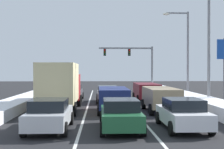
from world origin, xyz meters
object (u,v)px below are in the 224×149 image
(suv_tan_right_lane_second, at_px, (161,97))
(street_lamp_right_far, at_px, (185,47))
(sedan_gray_center_lane_third, at_px, (107,94))
(box_truck_left_lane_second, at_px, (60,84))
(sedan_silver_left_lane_nearest, at_px, (50,114))
(sedan_white_right_lane_nearest, at_px, (183,114))
(suv_navy_center_lane_second, at_px, (113,98))
(street_lamp_right_mid, at_px, (205,36))
(suv_maroon_right_lane_third, at_px, (146,91))
(sedan_green_center_lane_nearest, at_px, (121,114))
(sedan_charcoal_left_lane_third, at_px, (72,92))
(traffic_light_gantry, at_px, (135,59))

(suv_tan_right_lane_second, xyz_separation_m, street_lamp_right_far, (4.33, 9.64, 4.20))
(suv_tan_right_lane_second, bearing_deg, sedan_gray_center_lane_third, 118.41)
(box_truck_left_lane_second, bearing_deg, sedan_silver_left_lane_nearest, -87.24)
(sedan_white_right_lane_nearest, bearing_deg, suv_navy_center_lane_second, 116.44)
(sedan_white_right_lane_nearest, distance_m, street_lamp_right_mid, 11.16)
(suv_tan_right_lane_second, height_order, suv_maroon_right_lane_third, same)
(sedan_green_center_lane_nearest, bearing_deg, suv_tan_right_lane_second, 63.50)
(sedan_gray_center_lane_third, relative_size, sedan_charcoal_left_lane_third, 1.00)
(sedan_gray_center_lane_third, bearing_deg, street_lamp_right_far, 21.63)
(sedan_white_right_lane_nearest, height_order, suv_maroon_right_lane_third, suv_maroon_right_lane_third)
(street_lamp_right_far, bearing_deg, sedan_white_right_lane_nearest, -105.72)
(sedan_gray_center_lane_third, distance_m, box_truck_left_lane_second, 7.02)
(traffic_light_gantry, bearing_deg, street_lamp_right_far, -73.61)
(traffic_light_gantry, bearing_deg, suv_navy_center_lane_second, -100.61)
(street_lamp_right_mid, bearing_deg, suv_tan_right_lane_second, -145.81)
(sedan_white_right_lane_nearest, height_order, suv_navy_center_lane_second, suv_navy_center_lane_second)
(sedan_gray_center_lane_third, height_order, box_truck_left_lane_second, box_truck_left_lane_second)
(suv_navy_center_lane_second, bearing_deg, box_truck_left_lane_second, 170.07)
(traffic_light_gantry, distance_m, street_lamp_right_mid, 19.28)
(sedan_green_center_lane_nearest, bearing_deg, box_truck_left_lane_second, 118.03)
(sedan_charcoal_left_lane_third, xyz_separation_m, traffic_light_gantry, (7.63, 13.07, 3.73))
(suv_navy_center_lane_second, bearing_deg, street_lamp_right_far, 51.94)
(sedan_white_right_lane_nearest, bearing_deg, sedan_green_center_lane_nearest, -177.80)
(sedan_white_right_lane_nearest, distance_m, box_truck_left_lane_second, 9.78)
(sedan_green_center_lane_nearest, relative_size, suv_navy_center_lane_second, 0.92)
(sedan_green_center_lane_nearest, bearing_deg, sedan_gray_center_lane_third, 91.23)
(suv_navy_center_lane_second, xyz_separation_m, sedan_gray_center_lane_third, (-0.21, 6.64, -0.25))
(sedan_white_right_lane_nearest, xyz_separation_m, suv_tan_right_lane_second, (0.19, 6.40, 0.25))
(suv_tan_right_lane_second, height_order, sedan_green_center_lane_nearest, suv_tan_right_lane_second)
(suv_tan_right_lane_second, height_order, sedan_gray_center_lane_third, suv_tan_right_lane_second)
(sedan_white_right_lane_nearest, bearing_deg, street_lamp_right_far, 74.28)
(suv_navy_center_lane_second, relative_size, street_lamp_right_far, 0.56)
(sedan_charcoal_left_lane_third, bearing_deg, sedan_silver_left_lane_nearest, -89.28)
(sedan_white_right_lane_nearest, height_order, sedan_green_center_lane_nearest, same)
(sedan_green_center_lane_nearest, xyz_separation_m, box_truck_left_lane_second, (-3.75, 7.05, 1.14))
(traffic_light_gantry, bearing_deg, sedan_gray_center_lane_third, -105.83)
(sedan_white_right_lane_nearest, bearing_deg, suv_tan_right_lane_second, 88.29)
(sedan_silver_left_lane_nearest, relative_size, sedan_charcoal_left_lane_third, 1.00)
(suv_navy_center_lane_second, relative_size, box_truck_left_lane_second, 0.68)
(street_lamp_right_mid, bearing_deg, sedan_gray_center_lane_third, 153.38)
(sedan_white_right_lane_nearest, xyz_separation_m, sedan_green_center_lane_nearest, (-3.06, -0.12, 0.00))
(suv_maroon_right_lane_third, distance_m, street_lamp_right_far, 6.50)
(suv_maroon_right_lane_third, height_order, traffic_light_gantry, traffic_light_gantry)
(sedan_white_right_lane_nearest, distance_m, sedan_gray_center_lane_third, 13.35)
(street_lamp_right_mid, bearing_deg, sedan_silver_left_lane_nearest, -139.43)
(sedan_gray_center_lane_third, xyz_separation_m, street_lamp_right_mid, (7.56, -3.79, 4.82))
(sedan_white_right_lane_nearest, bearing_deg, traffic_light_gantry, 88.03)
(sedan_white_right_lane_nearest, xyz_separation_m, traffic_light_gantry, (0.97, 28.11, 3.73))
(street_lamp_right_mid, bearing_deg, box_truck_left_lane_second, -168.68)
(sedan_gray_center_lane_third, height_order, street_lamp_right_mid, street_lamp_right_mid)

